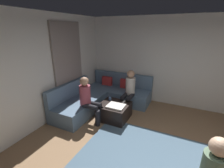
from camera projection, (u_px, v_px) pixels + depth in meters
The scene contains 11 objects.
wall_back at pixel (180, 63), 4.71m from camera, with size 6.00×0.12×2.70m, color silver.
wall_left at pixel (25, 76), 3.42m from camera, with size 0.12×6.00×2.70m, color silver.
curtain_panel at pixel (69, 68), 4.51m from camera, with size 0.06×1.10×2.50m, color gray.
area_rug at pixel (147, 166), 2.82m from camera, with size 2.60×2.20×0.01m, color slate.
sectional_couch at pixel (103, 97), 5.01m from camera, with size 2.10×2.55×0.87m.
ottoman at pixel (114, 111), 4.27m from camera, with size 0.76×0.76×0.42m, color black.
folded_blanket at pixel (116, 106), 4.06m from camera, with size 0.44×0.36×0.04m, color white.
coffee_mug at pixel (110, 98), 4.43m from camera, with size 0.08×0.08×0.10m, color #334C72.
game_remote at pixel (124, 102), 4.31m from camera, with size 0.05×0.15×0.02m, color white.
person_on_couch_back at pixel (129, 89), 4.59m from camera, with size 0.30×0.60×1.20m.
person_on_couch_side at pixel (88, 98), 3.99m from camera, with size 0.60×0.30×1.20m.
Camera 1 is at (0.19, -2.14, 2.31)m, focal length 25.42 mm.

